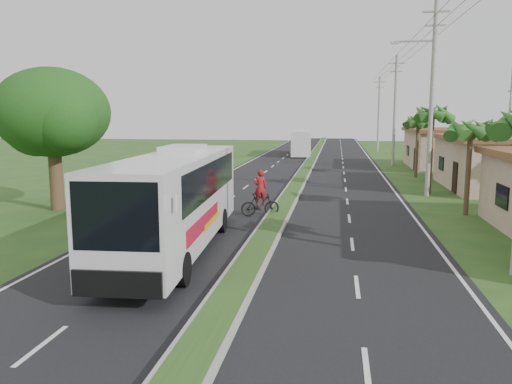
# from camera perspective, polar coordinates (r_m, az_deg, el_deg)

# --- Properties ---
(ground) EXTENTS (180.00, 180.00, 0.00)m
(ground) POSITION_cam_1_polar(r_m,az_deg,el_deg) (15.54, -1.74, -10.12)
(ground) COLOR #224C1B
(ground) RESTS_ON ground
(road_asphalt) EXTENTS (14.00, 160.00, 0.02)m
(road_asphalt) POSITION_cam_1_polar(r_m,az_deg,el_deg) (34.91, 4.48, 0.42)
(road_asphalt) COLOR black
(road_asphalt) RESTS_ON ground
(median_strip) EXTENTS (1.20, 160.00, 0.18)m
(median_strip) POSITION_cam_1_polar(r_m,az_deg,el_deg) (34.90, 4.48, 0.57)
(median_strip) COLOR gray
(median_strip) RESTS_ON ground
(lane_edge_left) EXTENTS (0.12, 160.00, 0.01)m
(lane_edge_left) POSITION_cam_1_polar(r_m,az_deg,el_deg) (36.08, -6.18, 0.65)
(lane_edge_left) COLOR silver
(lane_edge_left) RESTS_ON ground
(lane_edge_right) EXTENTS (0.12, 160.00, 0.01)m
(lane_edge_right) POSITION_cam_1_polar(r_m,az_deg,el_deg) (35.02, 15.47, 0.14)
(lane_edge_right) COLOR silver
(lane_edge_right) RESTS_ON ground
(shop_mid) EXTENTS (7.60, 10.60, 3.67)m
(shop_mid) POSITION_cam_1_polar(r_m,az_deg,el_deg) (38.25, 26.21, 3.06)
(shop_mid) COLOR tan
(shop_mid) RESTS_ON ground
(shop_far) EXTENTS (8.60, 11.60, 3.82)m
(shop_far) POSITION_cam_1_polar(r_m,az_deg,el_deg) (51.76, 21.73, 4.66)
(shop_far) COLOR tan
(shop_far) RESTS_ON ground
(palm_verge_b) EXTENTS (2.40, 2.40, 5.05)m
(palm_verge_b) POSITION_cam_1_polar(r_m,az_deg,el_deg) (27.26, 23.35, 6.61)
(palm_verge_b) COLOR #473321
(palm_verge_b) RESTS_ON ground
(palm_verge_c) EXTENTS (2.40, 2.40, 5.85)m
(palm_verge_c) POSITION_cam_1_polar(r_m,az_deg,el_deg) (33.97, 19.57, 8.38)
(palm_verge_c) COLOR #473321
(palm_verge_c) RESTS_ON ground
(palm_verge_d) EXTENTS (2.40, 2.40, 5.25)m
(palm_verge_d) POSITION_cam_1_polar(r_m,az_deg,el_deg) (42.94, 18.05, 7.65)
(palm_verge_d) COLOR #473321
(palm_verge_d) RESTS_ON ground
(shade_tree) EXTENTS (6.30, 6.00, 7.54)m
(shade_tree) POSITION_cam_1_polar(r_m,az_deg,el_deg) (28.65, -22.43, 8.07)
(shade_tree) COLOR #473321
(shade_tree) RESTS_ON ground
(utility_pole_b) EXTENTS (3.20, 0.28, 12.00)m
(utility_pole_b) POSITION_cam_1_polar(r_m,az_deg,el_deg) (32.96, 19.41, 10.37)
(utility_pole_b) COLOR gray
(utility_pole_b) RESTS_ON ground
(utility_pole_c) EXTENTS (1.60, 0.28, 11.00)m
(utility_pole_c) POSITION_cam_1_polar(r_m,az_deg,el_deg) (52.75, 15.58, 9.09)
(utility_pole_c) COLOR gray
(utility_pole_c) RESTS_ON ground
(utility_pole_d) EXTENTS (1.60, 0.28, 10.50)m
(utility_pole_d) POSITION_cam_1_polar(r_m,az_deg,el_deg) (72.66, 13.84, 8.76)
(utility_pole_d) COLOR gray
(utility_pole_d) RESTS_ON ground
(coach_bus_main) EXTENTS (3.24, 12.14, 3.88)m
(coach_bus_main) POSITION_cam_1_polar(r_m,az_deg,el_deg) (18.63, -9.02, -0.30)
(coach_bus_main) COLOR silver
(coach_bus_main) RESTS_ON ground
(coach_bus_far) EXTENTS (3.15, 10.99, 3.16)m
(coach_bus_far) POSITION_cam_1_polar(r_m,az_deg,el_deg) (65.05, 5.14, 5.81)
(coach_bus_far) COLOR silver
(coach_bus_far) RESTS_ON ground
(motorcyclist) EXTENTS (2.01, 1.18, 2.36)m
(motorcyclist) POSITION_cam_1_polar(r_m,az_deg,el_deg) (25.04, 0.48, -0.90)
(motorcyclist) COLOR black
(motorcyclist) RESTS_ON ground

